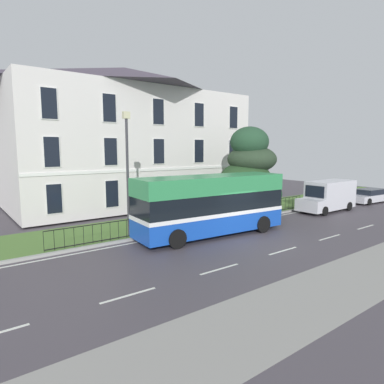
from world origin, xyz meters
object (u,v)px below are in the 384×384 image
at_px(parked_hatchback_01, 369,196).
at_px(georgian_townhouse, 126,136).
at_px(single_decker_bus, 211,204).
at_px(white_panel_van, 328,196).
at_px(street_lamp_post, 127,166).
at_px(litter_bin, 275,202).
at_px(evergreen_tree, 249,176).

bearing_deg(parked_hatchback_01, georgian_townhouse, -31.71).
distance_m(single_decker_bus, white_panel_van, 11.94).
relative_size(street_lamp_post, litter_bin, 5.64).
xyz_separation_m(evergreen_tree, parked_hatchback_01, (11.79, -3.48, -2.13)).
bearing_deg(parked_hatchback_01, evergreen_tree, -11.71).
bearing_deg(single_decker_bus, white_panel_van, 4.54).
distance_m(georgian_townhouse, parked_hatchback_01, 22.16).
xyz_separation_m(white_panel_van, litter_bin, (-3.25, 2.49, -0.49)).
height_order(evergreen_tree, street_lamp_post, street_lamp_post).
xyz_separation_m(single_decker_bus, white_panel_van, (11.92, 0.13, -0.54)).
bearing_deg(white_panel_van, evergreen_tree, -34.64).
relative_size(evergreen_tree, white_panel_van, 1.20).
bearing_deg(georgian_townhouse, street_lamp_post, -115.82).
height_order(single_decker_bus, parked_hatchback_01, single_decker_bus).
bearing_deg(parked_hatchback_01, single_decker_bus, 5.30).
bearing_deg(georgian_townhouse, evergreen_tree, -59.29).
distance_m(evergreen_tree, litter_bin, 2.94).
height_order(evergreen_tree, parked_hatchback_01, evergreen_tree).
height_order(single_decker_bus, street_lamp_post, street_lamp_post).
bearing_deg(georgian_townhouse, parked_hatchback_01, -36.44).
height_order(georgian_townhouse, single_decker_bus, georgian_townhouse).
distance_m(parked_hatchback_01, street_lamp_post, 22.78).
xyz_separation_m(georgian_townhouse, parked_hatchback_01, (17.31, -12.78, -5.29)).
distance_m(single_decker_bus, litter_bin, 9.12).
distance_m(georgian_townhouse, litter_bin, 13.73).
bearing_deg(white_panel_van, litter_bin, -37.44).
relative_size(georgian_townhouse, litter_bin, 16.60).
relative_size(single_decker_bus, litter_bin, 7.59).
distance_m(single_decker_bus, parked_hatchback_01, 18.63).
xyz_separation_m(single_decker_bus, parked_hatchback_01, (18.60, 0.18, -1.14)).
bearing_deg(parked_hatchback_01, white_panel_van, 5.24).
bearing_deg(litter_bin, georgian_townhouse, 125.53).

